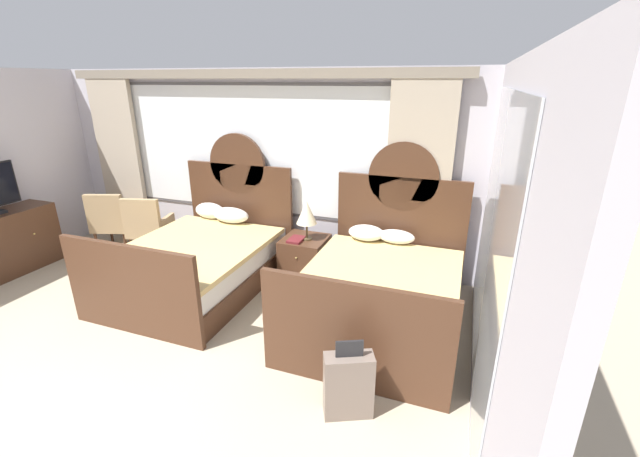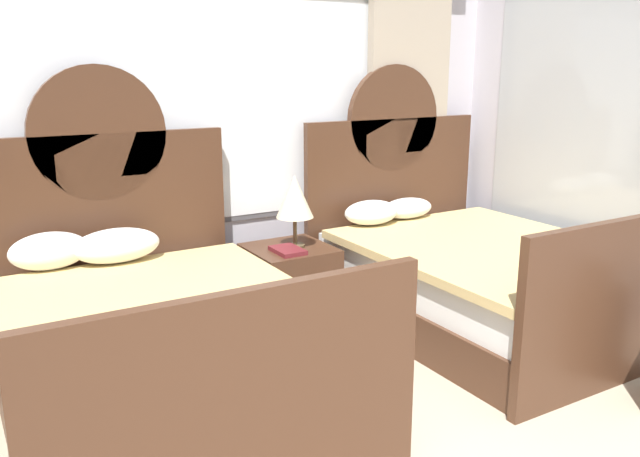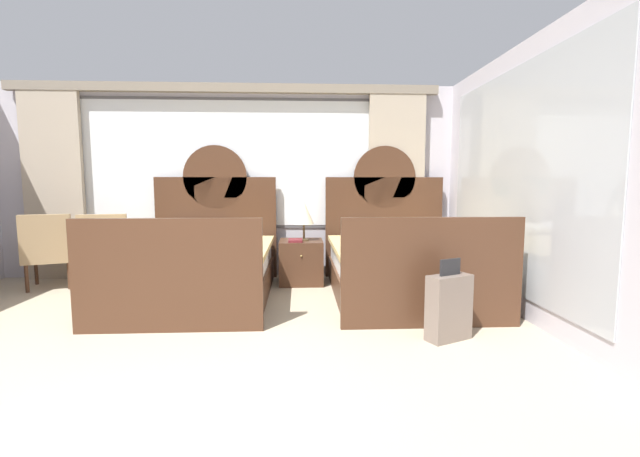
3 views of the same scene
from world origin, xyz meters
name	(u,v)px [view 2 (image 2 of 3)]	position (x,y,z in m)	size (l,w,h in m)	color
wall_back_window	(120,128)	(0.00, 3.66, 1.43)	(6.36, 0.22, 2.70)	silver
bed_near_window	(156,342)	(-0.17, 2.48, 0.37)	(1.66, 2.26, 1.85)	#472B1C
bed_near_mirror	(476,274)	(2.18, 2.47, 0.37)	(1.66, 2.26, 1.85)	#472B1C
nightstand_between_beds	(290,285)	(1.01, 3.15, 0.29)	(0.57, 0.59, 0.57)	#472B1C
table_lamp_on_nightstand	(295,197)	(1.05, 3.13, 0.94)	(0.27, 0.27, 0.52)	brown
book_on_nightstand	(288,250)	(0.94, 3.03, 0.59)	(0.18, 0.26, 0.03)	maroon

